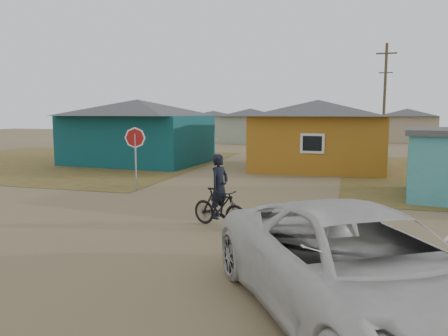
# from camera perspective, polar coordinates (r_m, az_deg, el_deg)

# --- Properties ---
(ground) EXTENTS (120.00, 120.00, 0.00)m
(ground) POSITION_cam_1_polar(r_m,az_deg,el_deg) (12.52, -4.94, -7.56)
(ground) COLOR olive
(grass_nw) EXTENTS (20.00, 18.00, 0.00)m
(grass_nw) POSITION_cam_1_polar(r_m,az_deg,el_deg) (30.64, -20.66, 0.84)
(grass_nw) COLOR brown
(grass_nw) RESTS_ON ground
(house_teal) EXTENTS (8.93, 7.08, 4.00)m
(house_teal) POSITION_cam_1_polar(r_m,az_deg,el_deg) (27.96, -11.16, 4.81)
(house_teal) COLOR #0B3B40
(house_teal) RESTS_ON ground
(house_yellow) EXTENTS (7.72, 6.76, 3.90)m
(house_yellow) POSITION_cam_1_polar(r_m,az_deg,el_deg) (25.36, 12.09, 4.42)
(house_yellow) COLOR #A06418
(house_yellow) RESTS_ON ground
(house_pale_west) EXTENTS (7.04, 6.15, 3.60)m
(house_pale_west) POSITION_cam_1_polar(r_m,az_deg,el_deg) (46.47, 3.49, 5.63)
(house_pale_west) COLOR #959F89
(house_pale_west) RESTS_ON ground
(house_beige_east) EXTENTS (6.95, 6.05, 3.60)m
(house_beige_east) POSITION_cam_1_polar(r_m,az_deg,el_deg) (51.58, 22.74, 5.24)
(house_beige_east) COLOR tan
(house_beige_east) RESTS_ON ground
(house_pale_north) EXTENTS (6.28, 5.81, 3.40)m
(house_pale_north) POSITION_cam_1_polar(r_m,az_deg,el_deg) (60.18, -1.40, 5.92)
(house_pale_north) COLOR #959F89
(house_pale_north) RESTS_ON ground
(utility_pole_near) EXTENTS (1.40, 0.20, 8.00)m
(utility_pole_near) POSITION_cam_1_polar(r_m,az_deg,el_deg) (33.34, 20.22, 8.46)
(utility_pole_near) COLOR brown
(utility_pole_near) RESTS_ON ground
(utility_pole_far) EXTENTS (1.40, 0.20, 8.00)m
(utility_pole_far) POSITION_cam_1_polar(r_m,az_deg,el_deg) (49.37, 20.21, 7.94)
(utility_pole_far) COLOR brown
(utility_pole_far) RESTS_ON ground
(stop_sign) EXTENTS (0.85, 0.18, 2.61)m
(stop_sign) POSITION_cam_1_polar(r_m,az_deg,el_deg) (18.01, -11.52, 3.03)
(stop_sign) COLOR gray
(stop_sign) RESTS_ON ground
(cyclist) EXTENTS (1.89, 1.12, 2.06)m
(cyclist) POSITION_cam_1_polar(r_m,az_deg,el_deg) (12.22, -0.60, -4.29)
(cyclist) COLOR black
(cyclist) RESTS_ON ground
(vehicle) EXTENTS (5.77, 6.89, 1.75)m
(vehicle) POSITION_cam_1_polar(r_m,az_deg,el_deg) (7.00, 17.40, -12.49)
(vehicle) COLOR silver
(vehicle) RESTS_ON ground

